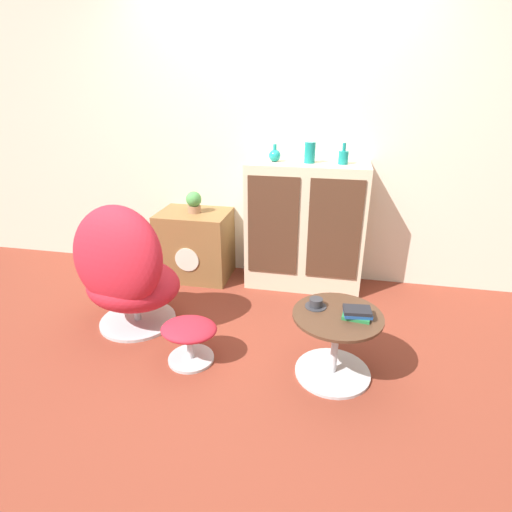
{
  "coord_description": "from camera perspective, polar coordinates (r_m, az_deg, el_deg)",
  "views": [
    {
      "loc": [
        0.58,
        -2.15,
        1.71
      ],
      "look_at": [
        0.04,
        0.46,
        0.55
      ],
      "focal_mm": 28.0,
      "sensor_mm": 36.0,
      "label": 1
    }
  ],
  "objects": [
    {
      "name": "ground_plane",
      "position": [
        2.8,
        -2.76,
        -14.06
      ],
      "size": [
        12.0,
        12.0,
        0.0
      ],
      "primitive_type": "plane",
      "color": "brown"
    },
    {
      "name": "wall_back",
      "position": [
        3.61,
        2.54,
        17.01
      ],
      "size": [
        6.4,
        0.06,
        2.6
      ],
      "color": "beige",
      "rests_on": "ground_plane"
    },
    {
      "name": "sideboard",
      "position": [
        3.51,
        7.01,
        4.16
      ],
      "size": [
        1.01,
        0.41,
        1.11
      ],
      "color": "beige",
      "rests_on": "ground_plane"
    },
    {
      "name": "tv_console",
      "position": [
        3.78,
        -8.62,
        1.6
      ],
      "size": [
        0.64,
        0.48,
        0.63
      ],
      "color": "brown",
      "rests_on": "ground_plane"
    },
    {
      "name": "egg_chair",
      "position": [
        3.02,
        -18.13,
        -2.2
      ],
      "size": [
        0.8,
        0.75,
        0.99
      ],
      "color": "#B7B7BC",
      "rests_on": "ground_plane"
    },
    {
      "name": "ottoman",
      "position": [
        2.68,
        -9.51,
        -10.94
      ],
      "size": [
        0.37,
        0.31,
        0.29
      ],
      "color": "#B7B7BC",
      "rests_on": "ground_plane"
    },
    {
      "name": "coffee_table",
      "position": [
        2.56,
        11.23,
        -12.06
      ],
      "size": [
        0.54,
        0.54,
        0.44
      ],
      "color": "#B7B7BC",
      "rests_on": "ground_plane"
    },
    {
      "name": "vase_leftmost",
      "position": [
        3.4,
        2.69,
        14.19
      ],
      "size": [
        0.1,
        0.1,
        0.14
      ],
      "color": "teal",
      "rests_on": "sideboard"
    },
    {
      "name": "vase_inner_left",
      "position": [
        3.36,
        7.7,
        14.43
      ],
      "size": [
        0.09,
        0.09,
        0.16
      ],
      "color": "#147A75",
      "rests_on": "sideboard"
    },
    {
      "name": "vase_inner_right",
      "position": [
        3.36,
        12.38,
        13.67
      ],
      "size": [
        0.08,
        0.08,
        0.17
      ],
      "color": "#147A75",
      "rests_on": "sideboard"
    },
    {
      "name": "potted_plant",
      "position": [
        3.64,
        -8.87,
        7.69
      ],
      "size": [
        0.14,
        0.14,
        0.19
      ],
      "color": "#996B4C",
      "rests_on": "tv_console"
    },
    {
      "name": "teacup",
      "position": [
        2.49,
        8.55,
        -6.73
      ],
      "size": [
        0.13,
        0.13,
        0.06
      ],
      "color": "#2D2D33",
      "rests_on": "coffee_table"
    },
    {
      "name": "book_stack",
      "position": [
        2.43,
        14.23,
        -7.93
      ],
      "size": [
        0.18,
        0.13,
        0.06
      ],
      "color": "#237038",
      "rests_on": "coffee_table"
    }
  ]
}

